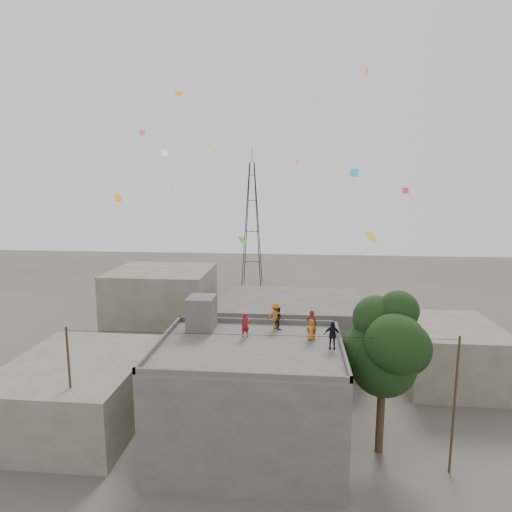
{
  "coord_description": "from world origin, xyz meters",
  "views": [
    {
      "loc": [
        2.4,
        -21.89,
        14.68
      ],
      "look_at": [
        0.22,
        1.36,
        10.84
      ],
      "focal_mm": 30.0,
      "sensor_mm": 36.0,
      "label": 1
    }
  ],
  "objects_px": {
    "person_red_adult": "(312,325)",
    "person_dark_adult": "(332,335)",
    "stair_head_box": "(202,313)",
    "transmission_tower": "(252,225)",
    "tree": "(387,347)"
  },
  "relations": [
    {
      "from": "stair_head_box",
      "to": "person_red_adult",
      "type": "bearing_deg",
      "value": -9.81
    },
    {
      "from": "transmission_tower",
      "to": "person_dark_adult",
      "type": "relative_size",
      "value": 13.42
    },
    {
      "from": "person_dark_adult",
      "to": "stair_head_box",
      "type": "bearing_deg",
      "value": 164.38
    },
    {
      "from": "stair_head_box",
      "to": "tree",
      "type": "xyz_separation_m",
      "value": [
        10.57,
        -2.0,
        -1.0
      ]
    },
    {
      "from": "transmission_tower",
      "to": "tree",
      "type": "bearing_deg",
      "value": -73.91
    },
    {
      "from": "person_dark_adult",
      "to": "transmission_tower",
      "type": "bearing_deg",
      "value": 104.59
    },
    {
      "from": "transmission_tower",
      "to": "person_red_adult",
      "type": "relative_size",
      "value": 11.9
    },
    {
      "from": "tree",
      "to": "person_dark_adult",
      "type": "height_order",
      "value": "tree"
    },
    {
      "from": "stair_head_box",
      "to": "transmission_tower",
      "type": "bearing_deg",
      "value": 91.23
    },
    {
      "from": "person_red_adult",
      "to": "person_dark_adult",
      "type": "height_order",
      "value": "person_red_adult"
    },
    {
      "from": "stair_head_box",
      "to": "person_dark_adult",
      "type": "bearing_deg",
      "value": -18.33
    },
    {
      "from": "tree",
      "to": "person_red_adult",
      "type": "bearing_deg",
      "value": 167.75
    },
    {
      "from": "stair_head_box",
      "to": "transmission_tower",
      "type": "relative_size",
      "value": 0.1
    },
    {
      "from": "tree",
      "to": "person_red_adult",
      "type": "height_order",
      "value": "tree"
    },
    {
      "from": "stair_head_box",
      "to": "tree",
      "type": "bearing_deg",
      "value": -10.74
    }
  ]
}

